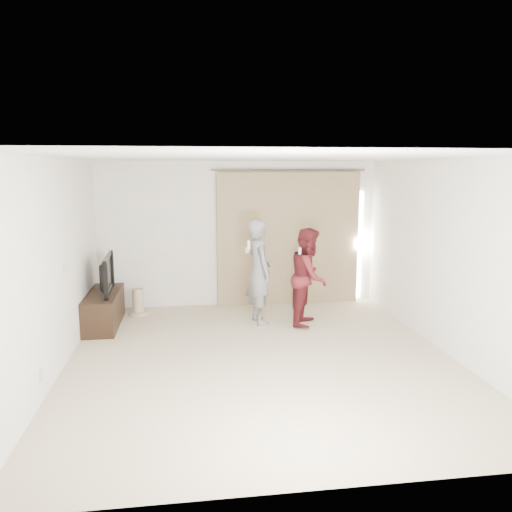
{
  "coord_description": "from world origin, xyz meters",
  "views": [
    {
      "loc": [
        -0.92,
        -6.14,
        2.45
      ],
      "look_at": [
        0.1,
        1.2,
        1.16
      ],
      "focal_mm": 35.0,
      "sensor_mm": 36.0,
      "label": 1
    }
  ],
  "objects_px": {
    "person_man": "(259,272)",
    "person_woman": "(309,277)",
    "tv_console": "(104,309)",
    "tv": "(102,274)"
  },
  "relations": [
    {
      "from": "person_man",
      "to": "person_woman",
      "type": "relative_size",
      "value": 1.09
    },
    {
      "from": "tv_console",
      "to": "person_woman",
      "type": "height_order",
      "value": "person_woman"
    },
    {
      "from": "tv_console",
      "to": "person_woman",
      "type": "xyz_separation_m",
      "value": [
        3.24,
        -0.36,
        0.51
      ]
    },
    {
      "from": "tv",
      "to": "person_man",
      "type": "relative_size",
      "value": 0.62
    },
    {
      "from": "person_man",
      "to": "person_woman",
      "type": "distance_m",
      "value": 0.8
    },
    {
      "from": "tv",
      "to": "person_man",
      "type": "height_order",
      "value": "person_man"
    },
    {
      "from": "tv_console",
      "to": "tv",
      "type": "xyz_separation_m",
      "value": [
        0.0,
        0.0,
        0.57
      ]
    },
    {
      "from": "tv",
      "to": "person_woman",
      "type": "xyz_separation_m",
      "value": [
        3.24,
        -0.36,
        -0.06
      ]
    },
    {
      "from": "tv_console",
      "to": "person_man",
      "type": "height_order",
      "value": "person_man"
    },
    {
      "from": "tv",
      "to": "person_man",
      "type": "xyz_separation_m",
      "value": [
        2.46,
        -0.19,
        0.01
      ]
    }
  ]
}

